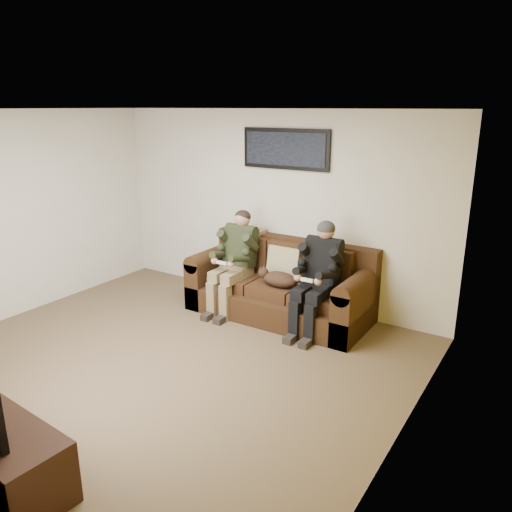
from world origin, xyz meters
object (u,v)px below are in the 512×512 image
Objects in this scene: cat at (278,279)px; sofa at (282,287)px; framed_poster at (285,149)px; person_left at (235,255)px; person_right at (319,271)px.

sofa is at bearing 108.25° from cat.
sofa is 3.55× the size of cat.
sofa is 1.79m from framed_poster.
framed_poster is at bearing 117.60° from sofa.
person_right is (1.21, 0.00, 0.00)m from person_left.
cat is at bearing -3.80° from person_left.
person_right is (0.60, -0.20, 0.39)m from sofa.
person_left is 1.06× the size of framed_poster.
person_left is at bearing 176.20° from cat.
person_left is (-0.60, -0.20, 0.39)m from sofa.
person_right is 2.02× the size of cat.
cat is (0.08, -0.24, 0.21)m from sofa.
framed_poster is at bearing 144.24° from person_right.
sofa is 0.74m from person_left.
person_right is at bearing 0.02° from person_left.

